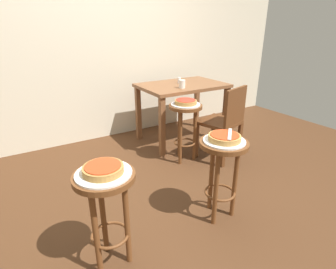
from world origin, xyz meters
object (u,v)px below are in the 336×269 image
(stool_middle, at_px, (106,200))
(cup_near_edge, at_px, (182,84))
(serving_plate_foreground, at_px, (224,141))
(stool_foreground, at_px, (222,163))
(serving_plate_leftside, at_px, (186,104))
(serving_plate_middle, at_px, (104,173))
(stool_leftside, at_px, (185,120))
(condiment_shaker, at_px, (179,80))
(pizza_middle, at_px, (103,169))
(pizza_leftside, at_px, (186,102))
(pizza_foreground, at_px, (225,137))
(pizza_server_knife, at_px, (230,134))
(dining_table, at_px, (182,93))
(wooden_chair, at_px, (225,120))

(stool_middle, distance_m, cup_near_edge, 1.93)
(serving_plate_foreground, relative_size, cup_near_edge, 3.24)
(stool_foreground, relative_size, stool_middle, 1.00)
(serving_plate_leftside, distance_m, cup_near_edge, 0.41)
(serving_plate_middle, bearing_deg, cup_near_edge, 42.36)
(stool_leftside, distance_m, condiment_shaker, 0.75)
(pizza_middle, distance_m, stool_leftside, 1.57)
(pizza_leftside, bearing_deg, stool_leftside, -135.00)
(pizza_foreground, bearing_deg, cup_near_edge, 68.77)
(pizza_middle, relative_size, condiment_shaker, 3.22)
(serving_plate_leftside, bearing_deg, pizza_leftside, 45.00)
(serving_plate_leftside, bearing_deg, condiment_shaker, 62.50)
(cup_near_edge, bearing_deg, stool_leftside, -118.01)
(serving_plate_foreground, height_order, pizza_foreground, pizza_foreground)
(stool_foreground, height_order, serving_plate_leftside, serving_plate_leftside)
(stool_foreground, height_order, cup_near_edge, cup_near_edge)
(serving_plate_leftside, bearing_deg, pizza_server_knife, -106.71)
(pizza_middle, relative_size, pizza_server_knife, 1.06)
(stool_leftside, bearing_deg, pizza_server_knife, -106.71)
(pizza_server_knife, bearing_deg, pizza_leftside, 28.66)
(pizza_foreground, xyz_separation_m, pizza_middle, (-0.91, 0.01, 0.00))
(stool_middle, relative_size, pizza_leftside, 2.77)
(serving_plate_middle, distance_m, pizza_middle, 0.03)
(serving_plate_foreground, distance_m, dining_table, 1.62)
(stool_leftside, xyz_separation_m, serving_plate_leftside, (0.00, 0.00, 0.18))
(serving_plate_foreground, height_order, cup_near_edge, cup_near_edge)
(pizza_foreground, height_order, pizza_server_knife, pizza_server_knife)
(wooden_chair, xyz_separation_m, pizza_server_knife, (-0.69, -0.78, 0.25))
(pizza_foreground, height_order, cup_near_edge, cup_near_edge)
(wooden_chair, bearing_deg, pizza_leftside, 154.12)
(stool_middle, bearing_deg, pizza_server_knife, -1.76)
(serving_plate_foreground, relative_size, serving_plate_middle, 0.96)
(serving_plate_middle, xyz_separation_m, pizza_middle, (0.00, 0.00, 0.03))
(stool_foreground, height_order, pizza_leftside, pizza_leftside)
(pizza_server_knife, bearing_deg, pizza_middle, 133.62)
(stool_foreground, bearing_deg, stool_middle, 179.45)
(stool_middle, height_order, condiment_shaker, condiment_shaker)
(wooden_chair, bearing_deg, pizza_middle, -155.21)
(serving_plate_foreground, bearing_deg, pizza_middle, 179.45)
(pizza_middle, bearing_deg, serving_plate_foreground, -0.55)
(serving_plate_foreground, distance_m, stool_leftside, 1.03)
(stool_middle, xyz_separation_m, pizza_leftside, (1.23, 0.95, 0.21))
(serving_plate_leftside, height_order, cup_near_edge, cup_near_edge)
(serving_plate_foreground, xyz_separation_m, serving_plate_middle, (-0.91, 0.01, 0.00))
(stool_middle, relative_size, pizza_server_knife, 2.99)
(stool_middle, xyz_separation_m, stool_leftside, (1.23, 0.95, 0.00))
(stool_leftside, xyz_separation_m, pizza_leftside, (0.00, 0.00, 0.21))
(cup_near_edge, xyz_separation_m, wooden_chair, (0.22, -0.53, -0.34))
(pizza_leftside, relative_size, dining_table, 0.22)
(stool_middle, height_order, pizza_middle, pizza_middle)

